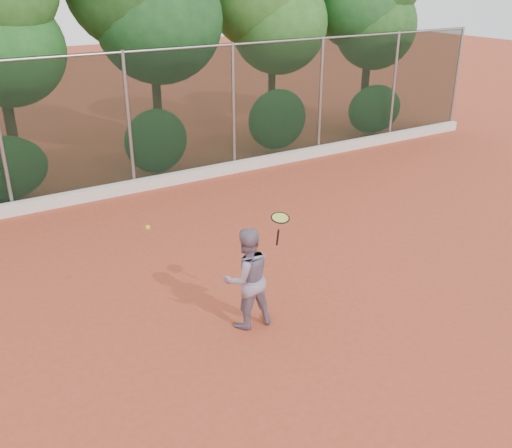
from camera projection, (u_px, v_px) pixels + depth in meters
ground at (288, 314)px, 9.43m from camera, size 80.00×80.00×0.00m
concrete_curb at (137, 186)px, 14.67m from camera, size 24.00×0.20×0.30m
tennis_player at (247, 278)px, 8.83m from camera, size 0.87×0.71×1.67m
chainlink_fence at (128, 119)px, 14.12m from camera, size 24.09×0.09×3.50m
foliage_backdrop at (71, 6)px, 14.37m from camera, size 23.70×3.63×7.55m
tennis_racket at (280, 220)px, 8.54m from camera, size 0.36×0.36×0.55m
tennis_ball_in_flight at (148, 227)px, 8.20m from camera, size 0.07×0.07×0.07m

